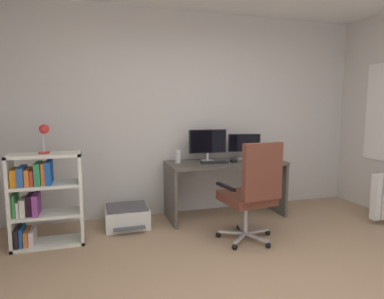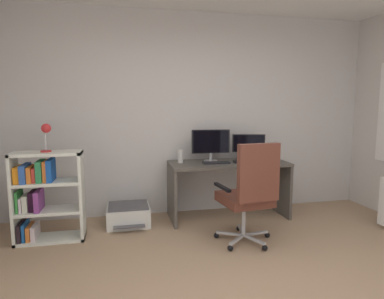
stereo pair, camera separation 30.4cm
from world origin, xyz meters
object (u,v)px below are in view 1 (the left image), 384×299
object	(u,v)px
computer_mouse	(233,161)
desktop_speaker	(178,156)
keyboard	(214,162)
monitor_main	(208,143)
desk	(225,176)
bookshelf	(40,198)
desk_lamp	(44,133)
monitor_secondary	(244,144)
printer	(127,217)
office_chair	(252,190)

from	to	relation	value
computer_mouse	desktop_speaker	size ratio (longest dim) A/B	0.59
keyboard	desktop_speaker	size ratio (longest dim) A/B	2.00
monitor_main	desk	bearing A→B (deg)	-30.67
desktop_speaker	bookshelf	bearing A→B (deg)	-166.25
keyboard	desk_lamp	world-z (taller)	desk_lamp
monitor_secondary	desktop_speaker	distance (m)	0.95
monitor_main	computer_mouse	distance (m)	0.42
desk	bookshelf	bearing A→B (deg)	-171.91
monitor_secondary	computer_mouse	world-z (taller)	monitor_secondary
monitor_secondary	printer	world-z (taller)	monitor_secondary
monitor_main	keyboard	distance (m)	0.31
desktop_speaker	bookshelf	world-z (taller)	bookshelf
keyboard	printer	world-z (taller)	keyboard
bookshelf	keyboard	bearing A→B (deg)	6.74
computer_mouse	bookshelf	xyz separation A→B (m)	(-2.28, -0.23, -0.24)
desk	keyboard	distance (m)	0.28
office_chair	bookshelf	size ratio (longest dim) A/B	1.13
office_chair	monitor_secondary	bearing A→B (deg)	69.00
keyboard	desk	bearing A→B (deg)	26.21
office_chair	desk_lamp	distance (m)	2.23
bookshelf	desktop_speaker	bearing A→B (deg)	13.75
bookshelf	printer	world-z (taller)	bookshelf
monitor_main	bookshelf	xyz separation A→B (m)	(-2.00, -0.43, -0.47)
desk	monitor_secondary	distance (m)	0.53
monitor_secondary	keyboard	size ratio (longest dim) A/B	1.27
desktop_speaker	office_chair	distance (m)	1.15
keyboard	office_chair	bearing A→B (deg)	-78.18
desk	keyboard	bearing A→B (deg)	-157.97
monitor_main	monitor_secondary	distance (m)	0.53
monitor_main	keyboard	xyz separation A→B (m)	(0.02, -0.20, -0.23)
desk_lamp	office_chair	bearing A→B (deg)	-16.25
monitor_secondary	bookshelf	world-z (taller)	monitor_secondary
desk	computer_mouse	size ratio (longest dim) A/B	15.25
desk	monitor_secondary	world-z (taller)	monitor_secondary
office_chair	monitor_main	bearing A→B (deg)	97.30
keyboard	monitor_secondary	bearing A→B (deg)	25.22
printer	bookshelf	bearing A→B (deg)	-162.48
monitor_main	monitor_secondary	size ratio (longest dim) A/B	1.17
desk	computer_mouse	bearing A→B (deg)	-48.55
desktop_speaker	monitor_secondary	bearing A→B (deg)	2.89
office_chair	printer	xyz separation A→B (m)	(-1.22, 0.89, -0.46)
computer_mouse	bookshelf	size ratio (longest dim) A/B	0.10
monitor_secondary	keyboard	distance (m)	0.58
desk_lamp	printer	xyz separation A→B (m)	(0.84, 0.29, -1.06)
bookshelf	printer	xyz separation A→B (m)	(0.91, 0.29, -0.39)
office_chair	desktop_speaker	bearing A→B (deg)	119.08
desktop_speaker	office_chair	size ratio (longest dim) A/B	0.15
monitor_main	computer_mouse	xyz separation A→B (m)	(0.28, -0.21, -0.23)
monitor_main	bookshelf	bearing A→B (deg)	-167.73
monitor_main	office_chair	bearing A→B (deg)	-82.70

